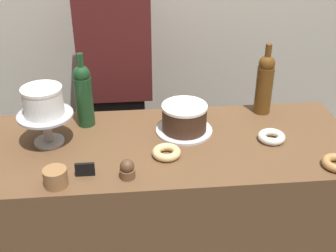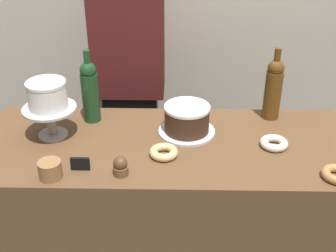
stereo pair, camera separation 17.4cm
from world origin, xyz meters
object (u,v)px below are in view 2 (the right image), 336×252
cake_stand_pedestal (51,117)px  wine_bottle_green (90,90)px  cupcake_chocolate (121,166)px  price_sign_chalkboard (80,164)px  barista_figure (130,93)px  chocolate_round_cake (187,118)px  donut_glazed (164,152)px  wine_bottle_amber (273,88)px  white_layer_cake (47,95)px  donut_sugar (274,143)px  cookie_stack (50,170)px

cake_stand_pedestal → wine_bottle_green: wine_bottle_green is taller
cupcake_chocolate → cake_stand_pedestal: bearing=139.6°
cake_stand_pedestal → price_sign_chalkboard: bearing=-56.1°
wine_bottle_green → barista_figure: bearing=72.5°
chocolate_round_cake → price_sign_chalkboard: size_ratio=2.73×
wine_bottle_green → donut_glazed: (0.33, -0.28, -0.13)m
wine_bottle_amber → donut_glazed: (-0.47, -0.33, -0.13)m
white_layer_cake → donut_sugar: size_ratio=1.41×
white_layer_cake → cupcake_chocolate: white_layer_cake is taller
price_sign_chalkboard → cake_stand_pedestal: bearing=123.9°
white_layer_cake → barista_figure: (0.27, 0.55, -0.25)m
cake_stand_pedestal → cookie_stack: size_ratio=2.61×
donut_glazed → barista_figure: 0.72m
donut_sugar → price_sign_chalkboard: size_ratio=1.60×
cake_stand_pedestal → chocolate_round_cake: bearing=4.1°
cake_stand_pedestal → cookie_stack: (0.06, -0.29, -0.06)m
donut_sugar → cake_stand_pedestal: bearing=175.8°
cupcake_chocolate → price_sign_chalkboard: cupcake_chocolate is taller
donut_sugar → barista_figure: (-0.64, 0.61, -0.07)m
white_layer_cake → cake_stand_pedestal: bearing=0.0°
cupcake_chocolate → price_sign_chalkboard: size_ratio=1.06×
chocolate_round_cake → donut_sugar: size_ratio=1.71×
cake_stand_pedestal → white_layer_cake: white_layer_cake is taller
cake_stand_pedestal → chocolate_round_cake: cake_stand_pedestal is taller
wine_bottle_amber → cookie_stack: wine_bottle_amber is taller
white_layer_cake → wine_bottle_green: bearing=45.4°
chocolate_round_cake → wine_bottle_amber: bearing=20.9°
donut_sugar → cookie_stack: 0.87m
wine_bottle_green → donut_glazed: bearing=-41.2°
cookie_stack → barista_figure: bearing=76.3°
donut_glazed → cookie_stack: (-0.40, -0.15, 0.02)m
cake_stand_pedestal → wine_bottle_amber: bearing=11.1°
chocolate_round_cake → barista_figure: (-0.29, 0.51, -0.13)m
wine_bottle_green → barista_figure: size_ratio=0.20×
wine_bottle_amber → donut_sugar: 0.28m
wine_bottle_green → wine_bottle_amber: same height
wine_bottle_green → wine_bottle_amber: size_ratio=1.00×
cake_stand_pedestal → price_sign_chalkboard: (0.16, -0.24, -0.06)m
white_layer_cake → cookie_stack: (0.06, -0.29, -0.16)m
donut_sugar → donut_glazed: (-0.44, -0.08, 0.00)m
wine_bottle_green → chocolate_round_cake: bearing=-13.9°
white_layer_cake → chocolate_round_cake: size_ratio=0.82×
wine_bottle_amber → donut_sugar: bearing=-96.8°
cake_stand_pedestal → donut_sugar: 0.91m
white_layer_cake → donut_glazed: bearing=-16.9°
white_layer_cake → wine_bottle_amber: wine_bottle_amber is taller
cookie_stack → barista_figure: 0.87m
cookie_stack → cupcake_chocolate: bearing=5.2°
price_sign_chalkboard → barista_figure: (0.11, 0.79, -0.08)m
wine_bottle_green → cupcake_chocolate: bearing=-67.1°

